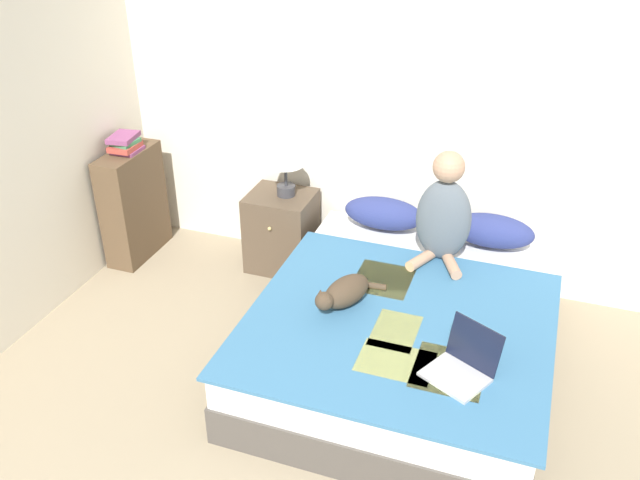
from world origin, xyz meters
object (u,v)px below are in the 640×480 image
(person_sitting, at_px, (444,214))
(bed, at_px, (404,333))
(nightstand, at_px, (282,231))
(laptop_open, at_px, (462,365))
(table_lamp, at_px, (285,155))
(book_stack_top, at_px, (125,144))
(pillow_near, at_px, (384,213))
(cat_tabby, at_px, (344,292))
(pillow_far, at_px, (491,231))
(bookshelf, at_px, (134,204))

(person_sitting, bearing_deg, bed, -98.44)
(bed, distance_m, nightstand, 1.38)
(laptop_open, distance_m, table_lamp, 2.03)
(nightstand, xyz_separation_m, book_stack_top, (-1.12, -0.20, 0.61))
(pillow_near, relative_size, person_sitting, 0.76)
(cat_tabby, xyz_separation_m, table_lamp, (-0.75, 0.95, 0.37))
(cat_tabby, bearing_deg, book_stack_top, -86.49)
(bed, relative_size, nightstand, 3.38)
(pillow_far, height_order, laptop_open, laptop_open)
(pillow_near, distance_m, book_stack_top, 1.92)
(nightstand, relative_size, book_stack_top, 2.35)
(bookshelf, bearing_deg, table_lamp, 10.47)
(bookshelf, bearing_deg, bed, -14.93)
(bed, xyz_separation_m, nightstand, (-1.13, 0.80, 0.08))
(bed, relative_size, cat_tabby, 4.44)
(pillow_far, bearing_deg, nightstand, -178.07)
(pillow_near, xyz_separation_m, cat_tabby, (0.03, -0.99, -0.02))
(bed, xyz_separation_m, pillow_near, (-0.37, 0.85, 0.33))
(bed, xyz_separation_m, person_sitting, (0.08, 0.56, 0.55))
(bed, distance_m, person_sitting, 0.79)
(book_stack_top, bearing_deg, pillow_far, 5.42)
(pillow_near, xyz_separation_m, book_stack_top, (-1.87, -0.25, 0.36))
(pillow_far, xyz_separation_m, laptop_open, (0.03, -1.36, -0.05))
(bed, bearing_deg, pillow_near, 113.51)
(person_sitting, bearing_deg, pillow_near, 147.99)
(bookshelf, height_order, book_stack_top, book_stack_top)
(table_lamp, bearing_deg, laptop_open, -41.75)
(cat_tabby, height_order, book_stack_top, book_stack_top)
(bed, bearing_deg, cat_tabby, -157.70)
(bed, relative_size, person_sitting, 2.71)
(nightstand, xyz_separation_m, table_lamp, (0.04, 0.02, 0.61))
(person_sitting, xyz_separation_m, cat_tabby, (-0.42, -0.70, -0.23))
(pillow_far, bearing_deg, laptop_open, -88.64)
(bed, bearing_deg, bookshelf, 165.07)
(bookshelf, bearing_deg, laptop_open, -22.81)
(bed, bearing_deg, pillow_far, 66.51)
(pillow_near, height_order, person_sitting, person_sitting)
(cat_tabby, bearing_deg, bookshelf, -86.42)
(pillow_far, xyz_separation_m, cat_tabby, (-0.71, -0.99, -0.02))
(nightstand, bearing_deg, book_stack_top, -169.97)
(bed, xyz_separation_m, pillow_far, (0.37, 0.85, 0.33))
(pillow_far, distance_m, nightstand, 1.52)
(person_sitting, relative_size, cat_tabby, 1.64)
(cat_tabby, bearing_deg, pillow_far, 169.09)
(nightstand, distance_m, bookshelf, 1.15)
(cat_tabby, distance_m, laptop_open, 0.83)
(cat_tabby, xyz_separation_m, laptop_open, (0.74, -0.37, -0.03))
(laptop_open, relative_size, book_stack_top, 1.57)
(pillow_near, distance_m, table_lamp, 0.80)
(pillow_far, xyz_separation_m, table_lamp, (-1.45, -0.03, 0.35))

